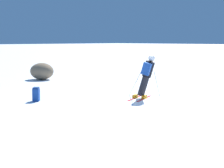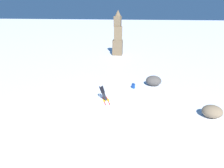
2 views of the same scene
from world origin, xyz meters
name	(u,v)px [view 1 (image 1 of 2)]	position (x,y,z in m)	size (l,w,h in m)	color
ground_plane	(150,100)	(0.00, 0.00, 0.00)	(300.00, 300.00, 0.00)	white
skier	(146,75)	(0.24, -0.07, 0.91)	(1.43, 1.63, 1.67)	red
spare_backpack	(36,94)	(2.69, 3.10, 0.24)	(0.37, 0.37, 0.50)	#194293
exposed_boulder_1	(42,71)	(8.64, -1.17, 0.46)	(1.42, 1.20, 0.92)	#7A664C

